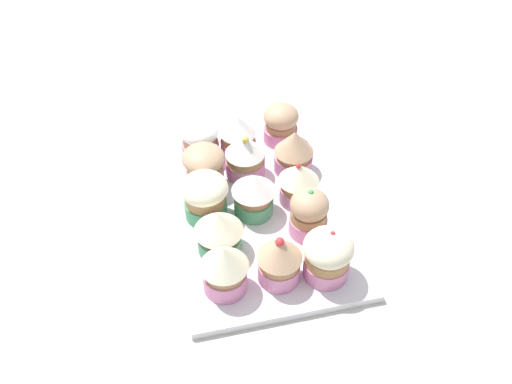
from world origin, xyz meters
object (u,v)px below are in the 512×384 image
cupcake_0 (328,255)px  cupcake_6 (254,193)px  cupcake_10 (219,231)px  cupcake_13 (200,139)px  cupcake_11 (205,196)px  cupcake_7 (247,155)px  cupcake_1 (309,213)px  cupcake_9 (224,267)px  cupcake_12 (204,166)px  cupcake_2 (298,181)px  cupcake_8 (236,135)px  cupcake_5 (281,259)px  baking_tray (256,210)px  cupcake_3 (294,151)px  cupcake_4 (281,123)px

cupcake_0 → cupcake_6: cupcake_0 is taller
cupcake_10 → cupcake_13: size_ratio=1.11×
cupcake_11 → cupcake_7: bearing=-45.8°
cupcake_11 → cupcake_13: (13.32, -1.32, -0.60)cm
cupcake_0 → cupcake_1: size_ratio=0.98×
cupcake_10 → cupcake_13: 19.84cm
cupcake_0 → cupcake_9: size_ratio=0.98×
cupcake_9 → cupcake_12: bearing=-1.6°
cupcake_9 → cupcake_11: size_ratio=1.07×
cupcake_2 → cupcake_8: bearing=27.8°
cupcake_9 → cupcake_10: size_ratio=1.10×
cupcake_9 → cupcake_12: (19.19, -0.55, -0.36)cm
cupcake_9 → cupcake_13: cupcake_9 is taller
cupcake_0 → cupcake_5: (0.68, 5.88, -0.09)cm
cupcake_5 → cupcake_10: (6.44, 6.67, -0.00)cm
baking_tray → cupcake_6: size_ratio=5.33×
cupcake_1 → cupcake_3: (12.70, -1.47, 0.06)cm
cupcake_5 → cupcake_11: bearing=29.9°
cupcake_2 → cupcake_11: (-0.35, 13.45, 0.18)cm
cupcake_1 → cupcake_6: 8.35cm
cupcake_5 → cupcake_8: bearing=1.0°
cupcake_7 → cupcake_6: bearing=174.2°
cupcake_3 → cupcake_8: cupcake_3 is taller
cupcake_11 → cupcake_3: bearing=-65.7°
cupcake_5 → cupcake_9: 7.12cm
cupcake_2 → cupcake_12: bearing=64.5°
cupcake_12 → cupcake_3: bearing=-88.9°
cupcake_12 → cupcake_10: bearing=179.5°
cupcake_5 → cupcake_10: 9.27cm
cupcake_6 → cupcake_10: cupcake_6 is taller
cupcake_6 → cupcake_9: cupcake_9 is taller
cupcake_6 → cupcake_7: size_ratio=0.94×
cupcake_0 → cupcake_3: cupcake_0 is taller
cupcake_5 → cupcake_13: (26.26, 6.12, -0.48)cm
cupcake_8 → cupcake_13: size_ratio=1.11×
cupcake_10 → baking_tray: bearing=-44.7°
cupcake_7 → cupcake_8: bearing=6.6°
cupcake_1 → cupcake_6: size_ratio=1.07×
cupcake_1 → cupcake_5: (-6.86, 5.72, 0.02)cm
cupcake_3 → cupcake_10: size_ratio=1.06×
cupcake_10 → cupcake_7: bearing=-26.1°
cupcake_5 → cupcake_4: bearing=-14.7°
cupcake_3 → cupcake_9: 24.15cm
baking_tray → cupcake_2: cupcake_2 is taller
cupcake_4 → cupcake_7: bearing=133.9°
cupcake_5 → cupcake_12: cupcake_5 is taller
cupcake_2 → cupcake_12: (6.00, 12.57, 0.04)cm
baking_tray → cupcake_7: (7.32, -0.32, 4.22)cm
cupcake_12 → cupcake_8: bearing=-44.1°
cupcake_2 → cupcake_9: 18.61cm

